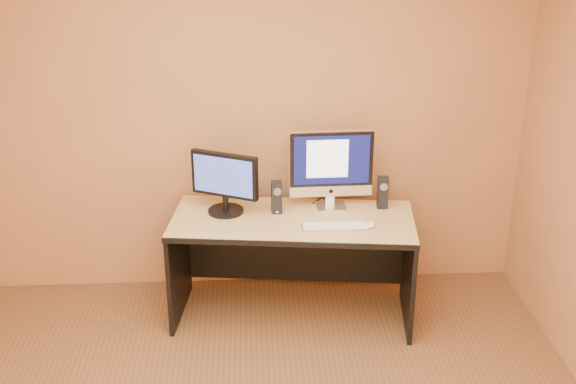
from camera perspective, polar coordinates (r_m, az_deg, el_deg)
name	(u,v)px	position (r m, az deg, el deg)	size (l,w,h in m)	color
walls	(244,247)	(3.21, -3.49, -4.32)	(4.00, 4.00, 2.60)	#A96E44
desk	(293,268)	(4.96, 0.36, -6.03)	(1.61, 0.70, 0.74)	tan
imac	(332,169)	(4.87, 3.48, 1.79)	(0.57, 0.21, 0.55)	silver
second_monitor	(225,183)	(4.82, -5.01, 0.69)	(0.48, 0.24, 0.42)	black
speaker_left	(277,197)	(4.84, -0.91, -0.42)	(0.07, 0.07, 0.22)	black
speaker_right	(383,192)	(4.96, 7.49, -0.03)	(0.07, 0.07, 0.22)	black
keyboard	(335,226)	(4.67, 3.73, -2.72)	(0.43, 0.12, 0.02)	silver
mouse	(371,224)	(4.71, 6.56, -2.52)	(0.06, 0.10, 0.04)	silver
cable_a	(327,202)	(5.05, 3.10, -0.77)	(0.01, 0.01, 0.22)	black
cable_b	(320,199)	(5.09, 2.51, -0.55)	(0.01, 0.01, 0.18)	black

